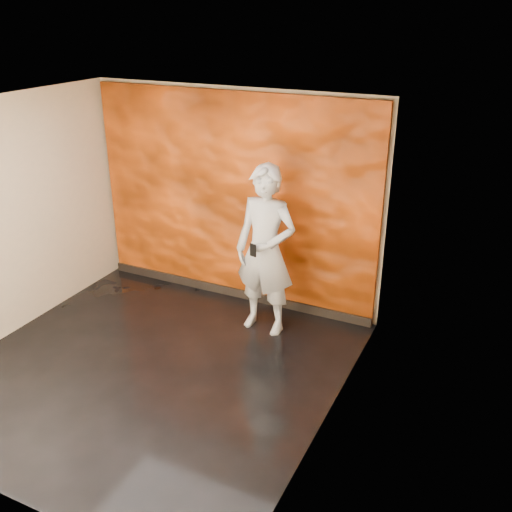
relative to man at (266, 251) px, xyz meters
name	(u,v)px	position (x,y,z in m)	size (l,w,h in m)	color
room	(142,253)	(-0.75, -1.35, 0.36)	(4.02, 4.02, 2.81)	black
feature_wall	(233,200)	(-0.75, 0.61, 0.34)	(3.90, 0.06, 2.75)	#F55A11
baseboard	(233,292)	(-0.75, 0.57, -0.98)	(3.90, 0.04, 0.12)	black
man	(266,251)	(0.00, 0.00, 0.00)	(0.76, 0.50, 2.07)	#9AA0AA
phone	(253,250)	(-0.02, -0.30, 0.12)	(0.08, 0.02, 0.15)	black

